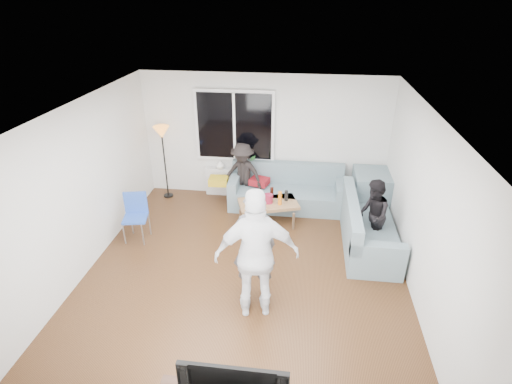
# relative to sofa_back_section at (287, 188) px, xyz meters

# --- Properties ---
(floor) EXTENTS (5.00, 5.50, 0.04)m
(floor) POSITION_rel_sofa_back_section_xyz_m (-0.51, -2.27, -0.45)
(floor) COLOR #56351C
(floor) RESTS_ON ground
(ceiling) EXTENTS (5.00, 5.50, 0.04)m
(ceiling) POSITION_rel_sofa_back_section_xyz_m (-0.51, -2.27, 2.20)
(ceiling) COLOR white
(ceiling) RESTS_ON ground
(wall_back) EXTENTS (5.00, 0.04, 2.60)m
(wall_back) POSITION_rel_sofa_back_section_xyz_m (-0.51, 0.50, 0.88)
(wall_back) COLOR silver
(wall_back) RESTS_ON ground
(wall_front) EXTENTS (5.00, 0.04, 2.60)m
(wall_front) POSITION_rel_sofa_back_section_xyz_m (-0.51, -5.04, 0.88)
(wall_front) COLOR silver
(wall_front) RESTS_ON ground
(wall_left) EXTENTS (0.04, 5.50, 2.60)m
(wall_left) POSITION_rel_sofa_back_section_xyz_m (-3.03, -2.27, 0.88)
(wall_left) COLOR silver
(wall_left) RESTS_ON ground
(wall_right) EXTENTS (0.04, 5.50, 2.60)m
(wall_right) POSITION_rel_sofa_back_section_xyz_m (2.01, -2.27, 0.88)
(wall_right) COLOR silver
(wall_right) RESTS_ON ground
(window_frame) EXTENTS (1.62, 0.06, 1.47)m
(window_frame) POSITION_rel_sofa_back_section_xyz_m (-1.11, 0.42, 1.12)
(window_frame) COLOR white
(window_frame) RESTS_ON wall_back
(window_glass) EXTENTS (1.50, 0.02, 1.35)m
(window_glass) POSITION_rel_sofa_back_section_xyz_m (-1.11, 0.38, 1.12)
(window_glass) COLOR black
(window_glass) RESTS_ON window_frame
(window_mullion) EXTENTS (0.05, 0.03, 1.35)m
(window_mullion) POSITION_rel_sofa_back_section_xyz_m (-1.11, 0.37, 1.12)
(window_mullion) COLOR white
(window_mullion) RESTS_ON window_frame
(radiator) EXTENTS (1.30, 0.12, 0.62)m
(radiator) POSITION_rel_sofa_back_section_xyz_m (-1.11, 0.38, -0.11)
(radiator) COLOR silver
(radiator) RESTS_ON floor
(potted_plant) EXTENTS (0.23, 0.20, 0.34)m
(potted_plant) POSITION_rel_sofa_back_section_xyz_m (-0.76, 0.35, 0.37)
(potted_plant) COLOR #30712D
(potted_plant) RESTS_ON radiator
(vase) EXTENTS (0.21, 0.21, 0.19)m
(vase) POSITION_rel_sofa_back_section_xyz_m (-1.43, 0.35, 0.29)
(vase) COLOR white
(vase) RESTS_ON radiator
(sofa_back_section) EXTENTS (2.30, 0.85, 0.85)m
(sofa_back_section) POSITION_rel_sofa_back_section_xyz_m (0.00, 0.00, 0.00)
(sofa_back_section) COLOR slate
(sofa_back_section) RESTS_ON floor
(sofa_right_section) EXTENTS (2.00, 0.85, 0.85)m
(sofa_right_section) POSITION_rel_sofa_back_section_xyz_m (1.51, -1.21, 0.00)
(sofa_right_section) COLOR slate
(sofa_right_section) RESTS_ON floor
(sofa_corner) EXTENTS (0.85, 0.85, 0.85)m
(sofa_corner) POSITION_rel_sofa_back_section_xyz_m (1.74, 0.00, 0.00)
(sofa_corner) COLOR slate
(sofa_corner) RESTS_ON floor
(cushion_yellow) EXTENTS (0.40, 0.34, 0.14)m
(cushion_yellow) POSITION_rel_sofa_back_section_xyz_m (-1.40, -0.02, 0.09)
(cushion_yellow) COLOR gold
(cushion_yellow) RESTS_ON sofa_back_section
(cushion_red) EXTENTS (0.43, 0.39, 0.13)m
(cushion_red) POSITION_rel_sofa_back_section_xyz_m (-0.56, 0.06, 0.09)
(cushion_red) COLOR maroon
(cushion_red) RESTS_ON sofa_back_section
(coffee_table) EXTENTS (1.23, 0.91, 0.40)m
(coffee_table) POSITION_rel_sofa_back_section_xyz_m (-0.31, -0.61, -0.22)
(coffee_table) COLOR #AA7952
(coffee_table) RESTS_ON floor
(pitcher) EXTENTS (0.17, 0.17, 0.17)m
(pitcher) POSITION_rel_sofa_back_section_xyz_m (-0.31, -0.62, 0.06)
(pitcher) COLOR maroon
(pitcher) RESTS_ON coffee_table
(side_chair) EXTENTS (0.47, 0.47, 0.86)m
(side_chair) POSITION_rel_sofa_back_section_xyz_m (-2.56, -1.55, 0.01)
(side_chair) COLOR #2A51B7
(side_chair) RESTS_ON floor
(floor_lamp) EXTENTS (0.32, 0.32, 1.56)m
(floor_lamp) POSITION_rel_sofa_back_section_xyz_m (-2.56, 0.14, 0.36)
(floor_lamp) COLOR orange
(floor_lamp) RESTS_ON floor
(player_left) EXTENTS (0.65, 0.46, 1.67)m
(player_left) POSITION_rel_sofa_back_section_xyz_m (-0.31, -2.70, 0.41)
(player_left) COLOR #545459
(player_left) RESTS_ON floor
(player_right) EXTENTS (1.18, 0.66, 1.89)m
(player_right) POSITION_rel_sofa_back_section_xyz_m (-0.22, -3.06, 0.52)
(player_right) COLOR silver
(player_right) RESTS_ON floor
(spectator_right) EXTENTS (0.49, 0.62, 1.27)m
(spectator_right) POSITION_rel_sofa_back_section_xyz_m (1.51, -1.29, 0.21)
(spectator_right) COLOR black
(spectator_right) RESTS_ON floor
(spectator_back) EXTENTS (0.96, 0.71, 1.32)m
(spectator_back) POSITION_rel_sofa_back_section_xyz_m (-0.90, 0.03, 0.24)
(spectator_back) COLOR black
(spectator_back) RESTS_ON floor
(television) EXTENTS (1.03, 0.13, 0.59)m
(television) POSITION_rel_sofa_back_section_xyz_m (-0.22, -4.77, 0.31)
(television) COLOR black
(television) RESTS_ON tv_console
(bottle_d) EXTENTS (0.07, 0.07, 0.27)m
(bottle_d) POSITION_rel_sofa_back_section_xyz_m (-0.09, -0.67, 0.11)
(bottle_d) COLOR orange
(bottle_d) RESTS_ON coffee_table
(bottle_b) EXTENTS (0.08, 0.08, 0.23)m
(bottle_b) POSITION_rel_sofa_back_section_xyz_m (-0.46, -0.71, 0.09)
(bottle_b) COLOR #2C7D16
(bottle_b) RESTS_ON coffee_table
(bottle_e) EXTENTS (0.07, 0.07, 0.21)m
(bottle_e) POSITION_rel_sofa_back_section_xyz_m (0.02, -0.49, 0.08)
(bottle_e) COLOR black
(bottle_e) RESTS_ON coffee_table
(bottle_c) EXTENTS (0.07, 0.07, 0.22)m
(bottle_c) POSITION_rel_sofa_back_section_xyz_m (-0.26, -0.42, 0.08)
(bottle_c) COLOR black
(bottle_c) RESTS_ON coffee_table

